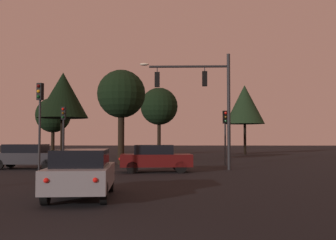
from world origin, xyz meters
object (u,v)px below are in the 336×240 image
car_nearside_lane (82,172)px  tree_behind_sign (121,95)px  car_crossing_left (155,158)px  tree_lot_edge (245,105)px  tree_left_far (53,115)px  traffic_light_corner_left (40,110)px  car_crossing_right (28,156)px  traffic_signal_mast_arm (204,92)px  traffic_light_corner_right (63,124)px  tree_right_cluster (159,107)px  traffic_light_median (225,126)px  tree_center_horizon (63,95)px

car_nearside_lane → tree_behind_sign: size_ratio=0.65×
car_nearside_lane → tree_behind_sign: (-0.96, 16.46, 4.26)m
car_crossing_left → tree_behind_sign: (-2.80, 6.54, 4.26)m
tree_behind_sign → tree_lot_edge: (12.14, 19.16, 0.88)m
tree_left_far → tree_lot_edge: bearing=4.1°
traffic_light_corner_left → car_crossing_right: bearing=117.3°
traffic_signal_mast_arm → car_crossing_right: bearing=176.3°
traffic_light_corner_left → tree_lot_edge: bearing=60.6°
tree_behind_sign → tree_left_far: tree_behind_sign is taller
car_crossing_right → traffic_light_corner_right: bearing=66.4°
tree_right_cluster → traffic_light_corner_right: bearing=-120.0°
car_nearside_lane → tree_lot_edge: bearing=72.6°
car_nearside_lane → tree_lot_edge: (11.18, 35.62, 5.13)m
tree_right_cluster → tree_lot_edge: (9.80, 9.39, 0.97)m
traffic_light_corner_right → traffic_light_median: 11.31m
car_nearside_lane → tree_right_cluster: size_ratio=0.66×
traffic_light_corner_left → traffic_signal_mast_arm: bearing=20.1°
tree_left_far → tree_center_horizon: 8.90m
tree_behind_sign → traffic_signal_mast_arm: bearing=-40.5°
tree_center_horizon → traffic_light_corner_right: bearing=-74.1°
car_crossing_right → car_nearside_lane: bearing=-63.2°
tree_behind_sign → tree_lot_edge: tree_lot_edge is taller
car_crossing_right → tree_center_horizon: 14.65m
car_crossing_left → traffic_light_corner_left: bearing=-165.6°
traffic_signal_mast_arm → tree_lot_edge: (6.49, 23.99, 1.27)m
traffic_light_corner_right → tree_behind_sign: 4.57m
tree_center_horizon → tree_lot_edge: (19.03, 9.71, -0.09)m
traffic_signal_mast_arm → tree_lot_edge: size_ratio=0.85×
tree_behind_sign → car_nearside_lane: bearing=-86.6°
traffic_light_corner_left → traffic_light_median: traffic_light_corner_left is taller
tree_left_far → tree_right_cluster: 14.83m
traffic_light_corner_left → car_crossing_left: size_ratio=1.16×
car_crossing_right → tree_lot_edge: tree_lot_edge is taller
car_crossing_right → tree_lot_edge: bearing=53.3°
traffic_light_corner_right → car_crossing_left: 8.92m
tree_center_horizon → tree_right_cluster: size_ratio=1.21×
traffic_signal_mast_arm → tree_right_cluster: (-3.31, 14.60, 0.30)m
tree_lot_edge → tree_behind_sign: bearing=-122.4°
traffic_light_corner_left → car_crossing_right: size_ratio=1.04×
traffic_light_median → car_crossing_left: bearing=-128.4°
tree_left_far → tree_lot_edge: tree_lot_edge is taller
car_nearside_lane → tree_center_horizon: tree_center_horizon is taller
traffic_signal_mast_arm → tree_center_horizon: (-12.54, 14.28, 1.37)m
car_nearside_lane → tree_right_cluster: bearing=87.0°
car_crossing_right → traffic_light_median: bearing=15.0°
car_crossing_left → tree_behind_sign: tree_behind_sign is taller
tree_lot_edge → traffic_light_median: bearing=-103.4°
tree_center_horizon → tree_lot_edge: 21.36m
tree_left_far → traffic_signal_mast_arm: bearing=-54.6°
car_crossing_right → tree_center_horizon: (-1.64, 13.59, 5.23)m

